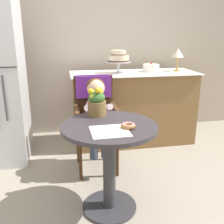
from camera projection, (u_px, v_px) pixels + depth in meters
The scene contains 12 objects.
ground_plane at pixel (109, 207), 2.12m from camera, with size 8.00×8.00×0.00m, color gray.
back_wall at pixel (84, 34), 3.46m from camera, with size 4.80×0.10×2.70m, color #B2A393.
cafe_table at pixel (109, 151), 1.97m from camera, with size 0.72×0.72×0.72m.
wicker_chair at pixel (95, 108), 2.63m from camera, with size 0.42×0.45×0.95m.
seated_child at pixel (97, 108), 2.47m from camera, with size 0.27×0.32×0.73m.
paper_napkin at pixel (110, 131), 1.78m from camera, with size 0.26×0.25×0.00m, color white.
donut_front at pixel (128, 126), 1.84m from camera, with size 0.11×0.11×0.03m.
flower_vase at pixel (97, 103), 2.10m from camera, with size 0.15×0.15×0.24m.
display_counter at pixel (133, 107), 3.31m from camera, with size 1.56×0.62×0.90m.
tiered_cake_stand at pixel (118, 58), 3.09m from camera, with size 0.30×0.30×0.27m.
round_layer_cake at pixel (151, 68), 3.24m from camera, with size 0.20×0.20×0.12m.
table_lamp at pixel (178, 54), 3.24m from camera, with size 0.15×0.15×0.28m.
Camera 1 is at (-0.32, -1.77, 1.37)m, focal length 41.47 mm.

